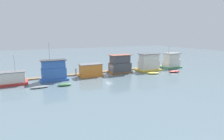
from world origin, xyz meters
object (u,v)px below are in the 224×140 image
(mooring_post_centre, at_px, (153,65))
(mooring_post_far_left, at_px, (123,68))
(houseboat_brown, at_px, (120,65))
(dinghy_green, at_px, (65,85))
(houseboat_red, at_px, (13,78))
(mooring_post_far_right, at_px, (76,72))
(houseboat_yellow, at_px, (149,63))
(houseboat_green, at_px, (171,61))
(dinghy_grey, at_px, (40,87))
(houseboat_blue, at_px, (54,71))
(dinghy_yellow, at_px, (153,73))
(dinghy_red, at_px, (174,71))
(houseboat_orange, at_px, (91,70))

(mooring_post_centre, bearing_deg, mooring_post_far_left, 180.00)
(houseboat_brown, relative_size, dinghy_green, 2.10)
(houseboat_red, bearing_deg, mooring_post_far_right, 8.15)
(mooring_post_far_left, relative_size, mooring_post_far_right, 1.01)
(houseboat_brown, relative_size, mooring_post_centre, 3.76)
(houseboat_yellow, xyz_separation_m, houseboat_green, (9.88, 0.66, -0.16))
(dinghy_green, height_order, mooring_post_centre, mooring_post_centre)
(dinghy_green, bearing_deg, houseboat_yellow, 11.17)
(houseboat_brown, relative_size, mooring_post_far_right, 3.21)
(houseboat_green, bearing_deg, mooring_post_centre, 158.77)
(dinghy_grey, bearing_deg, houseboat_blue, 53.48)
(houseboat_blue, height_order, mooring_post_centre, houseboat_blue)
(dinghy_grey, xyz_separation_m, dinghy_yellow, (29.72, 0.08, 0.05))
(houseboat_red, xyz_separation_m, dinghy_grey, (5.00, -5.37, -1.18))
(houseboat_red, bearing_deg, houseboat_yellow, -1.34)
(houseboat_blue, xyz_separation_m, houseboat_yellow, (27.90, -0.42, 0.08))
(dinghy_grey, distance_m, dinghy_yellow, 29.72)
(houseboat_blue, height_order, dinghy_yellow, houseboat_blue)
(mooring_post_far_left, bearing_deg, houseboat_brown, -137.61)
(houseboat_blue, height_order, houseboat_brown, houseboat_blue)
(houseboat_green, xyz_separation_m, dinghy_red, (-4.70, -6.09, -1.96))
(houseboat_brown, bearing_deg, dinghy_green, -160.00)
(mooring_post_far_right, bearing_deg, mooring_post_centre, 0.00)
(houseboat_brown, distance_m, dinghy_green, 18.22)
(dinghy_yellow, height_order, mooring_post_far_right, mooring_post_far_right)
(dinghy_grey, relative_size, dinghy_green, 1.22)
(houseboat_yellow, distance_m, dinghy_yellow, 5.25)
(houseboat_blue, distance_m, dinghy_red, 33.65)
(houseboat_orange, xyz_separation_m, houseboat_green, (28.38, -0.12, 0.62))
(houseboat_brown, xyz_separation_m, mooring_post_centre, (13.54, 2.01, -1.56))
(houseboat_yellow, distance_m, dinghy_green, 27.16)
(houseboat_green, xyz_separation_m, dinghy_green, (-36.44, -5.90, -1.96))
(houseboat_red, bearing_deg, houseboat_brown, 0.19)
(houseboat_brown, bearing_deg, mooring_post_far_left, 42.39)
(houseboat_brown, height_order, dinghy_red, houseboat_brown)
(dinghy_green, xyz_separation_m, dinghy_red, (31.74, -0.19, -0.00))
(houseboat_orange, height_order, houseboat_yellow, houseboat_yellow)
(dinghy_red, bearing_deg, houseboat_red, 171.43)
(dinghy_green, distance_m, mooring_post_far_right, 9.45)
(houseboat_red, distance_m, dinghy_yellow, 35.13)
(houseboat_red, distance_m, mooring_post_far_right, 14.80)
(mooring_post_far_left, bearing_deg, houseboat_red, -175.89)
(houseboat_red, xyz_separation_m, mooring_post_far_right, (14.65, 2.10, -0.38))
(houseboat_yellow, relative_size, houseboat_green, 0.98)
(houseboat_orange, height_order, houseboat_brown, houseboat_brown)
(houseboat_brown, height_order, mooring_post_far_right, houseboat_brown)
(dinghy_red, bearing_deg, houseboat_blue, 169.95)
(dinghy_grey, xyz_separation_m, dinghy_green, (4.99, -0.73, 0.07))
(dinghy_green, bearing_deg, houseboat_orange, 36.71)
(houseboat_green, height_order, mooring_post_far_right, houseboat_green)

